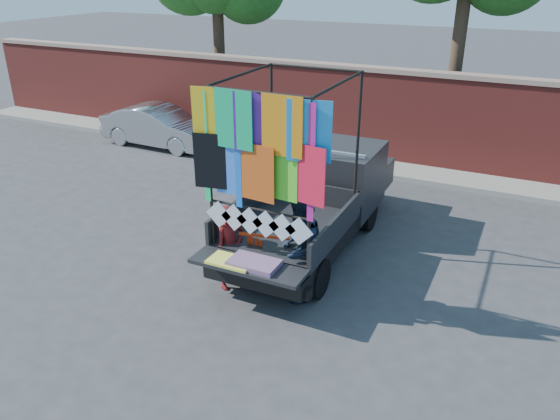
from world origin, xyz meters
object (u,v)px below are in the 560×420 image
at_px(pickup_truck, 321,194).
at_px(man, 300,248).
at_px(woman, 230,248).
at_px(sedan, 160,126).

height_order(pickup_truck, man, pickup_truck).
xyz_separation_m(woman, man, (1.20, 0.18, 0.18)).
bearing_deg(man, woman, -87.62).
relative_size(pickup_truck, man, 2.98).
relative_size(pickup_truck, sedan, 1.50).
relative_size(pickup_truck, woman, 3.69).
bearing_deg(woman, sedan, 68.22).
height_order(sedan, woman, woman).
bearing_deg(woman, pickup_truck, 9.09).
relative_size(woman, man, 0.81).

